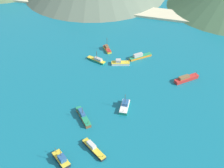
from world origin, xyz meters
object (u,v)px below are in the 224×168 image
Objects in this scene: fishing_boat_6 at (140,56)px; fishing_boat_8 at (107,49)px; fishing_boat_0 at (97,60)px; fishing_boat_2 at (93,149)px; fishing_boat_5 at (61,159)px; fishing_boat_1 at (83,116)px; fishing_boat_3 at (125,106)px; fishing_boat_4 at (120,63)px; fishing_boat_9 at (186,79)px.

fishing_boat_8 is at bearing 171.67° from fishing_boat_6.
fishing_boat_6 is (17.73, 8.12, 0.19)m from fishing_boat_0.
fishing_boat_0 reaches higher than fishing_boat_2.
fishing_boat_5 is at bearing -98.83° from fishing_boat_6.
fishing_boat_1 is at bearing -103.23° from fishing_boat_6.
fishing_boat_5 is at bearing -138.57° from fishing_boat_2.
fishing_boat_4 is at bearing 108.87° from fishing_boat_3.
fishing_boat_0 is 55.00m from fishing_boat_5.
fishing_boat_3 reaches higher than fishing_boat_4.
fishing_boat_3 reaches higher than fishing_boat_5.
fishing_boat_2 is 48.60m from fishing_boat_4.
fishing_boat_2 is 1.22× the size of fishing_boat_3.
fishing_boat_4 is (-9.24, 27.03, -0.13)m from fishing_boat_3.
fishing_boat_1 is 0.96× the size of fishing_boat_2.
fishing_boat_8 reaches higher than fishing_boat_9.
fishing_boat_6 is at bearing -8.33° from fishing_boat_8.
fishing_boat_6 is at bearing 46.63° from fishing_boat_4.
fishing_boat_4 is 13.43m from fishing_boat_8.
fishing_boat_9 reaches higher than fishing_boat_2.
fishing_boat_2 is at bearing 41.43° from fishing_boat_5.
fishing_boat_3 is 30.39m from fishing_boat_5.
fishing_boat_0 is 39.42m from fishing_boat_9.
fishing_boat_3 is at bearing -86.47° from fishing_boat_6.
fishing_boat_3 is 1.07× the size of fishing_boat_5.
fishing_boat_8 is (-9.09, 9.89, 0.01)m from fishing_boat_4.
fishing_boat_6 is at bearing 76.77° from fishing_boat_1.
fishing_boat_0 is 1.40× the size of fishing_boat_8.
fishing_boat_0 is at bearing 175.43° from fishing_boat_9.
fishing_boat_8 reaches higher than fishing_boat_0.
fishing_boat_0 is 10.64m from fishing_boat_4.
fishing_boat_2 is (15.57, -47.75, 0.05)m from fishing_boat_0.
fishing_boat_1 is 1.34× the size of fishing_boat_8.
fishing_boat_6 is at bearing 87.79° from fishing_boat_2.
fishing_boat_0 is 33.06m from fishing_boat_3.
fishing_boat_0 is at bearing -176.79° from fishing_boat_4.
fishing_boat_3 is (4.29, 21.32, 0.17)m from fishing_boat_2.
fishing_boat_2 is 50.53m from fishing_boat_9.
fishing_boat_1 is at bearing 123.78° from fishing_boat_2.
fishing_boat_2 is 21.74m from fishing_boat_3.
fishing_boat_9 reaches higher than fishing_boat_4.
fishing_boat_3 is at bearing 78.61° from fishing_boat_2.
fishing_boat_0 is 36.38m from fishing_boat_1.
fishing_boat_3 is 0.90× the size of fishing_boat_4.
fishing_boat_2 is at bearing -92.21° from fishing_boat_6.
fishing_boat_8 reaches higher than fishing_boat_1.
fishing_boat_3 is at bearing -53.08° from fishing_boat_0.
fishing_boat_5 reaches higher than fishing_boat_2.
fishing_boat_5 is (-7.56, -6.67, 0.24)m from fishing_boat_2.
fishing_boat_1 is at bearing -82.69° from fishing_boat_8.
fishing_boat_3 is at bearing -71.13° from fishing_boat_4.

